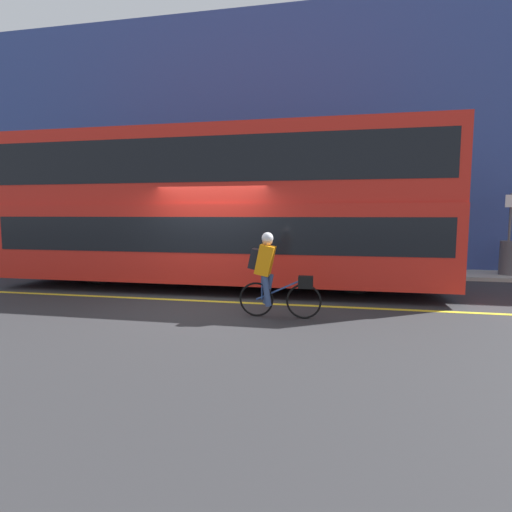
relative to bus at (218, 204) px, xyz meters
The scene contains 8 objects.
ground_plane 2.57m from the bus, 82.57° to the right, with size 80.00×80.00×0.00m, color #2D2D30.
road_center_line 2.64m from the bus, 83.22° to the right, with size 50.00×0.14×0.01m, color yellow.
sidewalk_curb 3.88m from the bus, 86.80° to the left, with size 60.00×1.71×0.11m.
building_facade 4.83m from the bus, 87.55° to the left, with size 60.00×0.30×8.80m.
bus is the anchor object (origin of this frame).
cyclist_on_bike 3.39m from the bus, 55.72° to the right, with size 1.51×0.32×1.56m.
trash_bin 8.65m from the bus, 21.95° to the left, with size 0.46×0.46×1.00m.
street_sign_post 8.53m from the bus, 21.93° to the left, with size 0.36×0.09×2.39m.
Camera 1 is at (2.72, -8.28, 1.89)m, focal length 28.00 mm.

